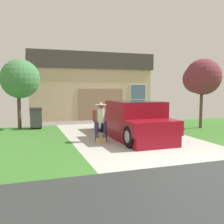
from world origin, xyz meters
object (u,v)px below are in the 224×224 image
(person_with_hat, at_px, (101,119))
(wheeled_trash_bin, at_px, (36,117))
(front_yard_tree, at_px, (201,78))
(neighbor_tree, at_px, (19,79))
(house_with_garage, at_px, (86,86))
(handbag, at_px, (101,140))
(pickup_truck, at_px, (134,121))

(person_with_hat, height_order, wheeled_trash_bin, person_with_hat)
(front_yard_tree, bearing_deg, neighbor_tree, 163.59)
(person_with_hat, distance_m, neighbor_tree, 5.69)
(house_with_garage, xyz_separation_m, front_yard_tree, (4.49, -7.65, 0.39))
(neighbor_tree, height_order, wheeled_trash_bin, neighbor_tree)
(handbag, distance_m, wheeled_trash_bin, 5.14)
(house_with_garage, xyz_separation_m, wheeled_trash_bin, (-3.92, -5.10, -1.70))
(person_with_hat, height_order, front_yard_tree, front_yard_tree)
(house_with_garage, bearing_deg, wheeled_trash_bin, -127.54)
(pickup_truck, distance_m, handbag, 1.79)
(pickup_truck, xyz_separation_m, neighbor_tree, (-4.62, 4.25, 1.87))
(person_with_hat, relative_size, handbag, 3.87)
(front_yard_tree, bearing_deg, person_with_hat, -163.98)
(neighbor_tree, bearing_deg, wheeled_trash_bin, -11.21)
(pickup_truck, height_order, front_yard_tree, front_yard_tree)
(pickup_truck, xyz_separation_m, house_with_garage, (0.07, 9.19, 1.58))
(front_yard_tree, relative_size, neighbor_tree, 1.02)
(front_yard_tree, bearing_deg, pickup_truck, -161.37)
(handbag, bearing_deg, neighbor_tree, 122.45)
(person_with_hat, bearing_deg, neighbor_tree, 128.96)
(neighbor_tree, xyz_separation_m, wheeled_trash_bin, (0.78, -0.15, -1.99))
(handbag, xyz_separation_m, neighbor_tree, (-3.02, 4.75, 2.47))
(pickup_truck, relative_size, house_with_garage, 0.62)
(front_yard_tree, height_order, neighbor_tree, front_yard_tree)
(wheeled_trash_bin, bearing_deg, house_with_garage, 52.46)
(house_with_garage, distance_m, front_yard_tree, 8.88)
(handbag, distance_m, house_with_garage, 10.08)
(person_with_hat, xyz_separation_m, front_yard_tree, (6.08, 1.74, 1.80))
(pickup_truck, height_order, neighbor_tree, neighbor_tree)
(person_with_hat, relative_size, neighbor_tree, 0.44)
(person_with_hat, bearing_deg, house_with_garage, 84.45)
(house_with_garage, xyz_separation_m, neighbor_tree, (-4.69, -4.95, 0.29))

